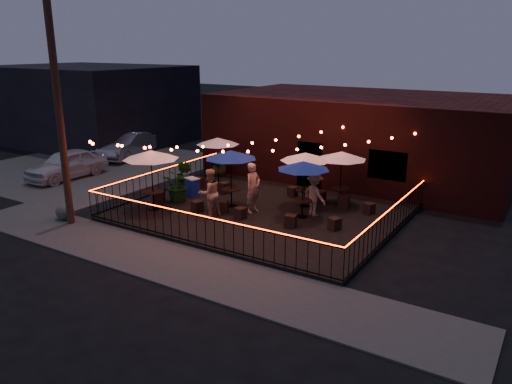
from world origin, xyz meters
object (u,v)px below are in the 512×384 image
at_px(utility_pole, 59,115).
at_px(cafe_table_2, 231,155).
at_px(cafe_table_1, 218,142).
at_px(boulder, 65,212).
at_px(cafe_table_4, 303,166).
at_px(cafe_table_0, 151,156).
at_px(cafe_table_3, 305,157).
at_px(cafe_table_5, 342,156).
at_px(cooler, 192,187).

xyz_separation_m(utility_pole, cafe_table_2, (4.00, 4.53, -1.79)).
height_order(cafe_table_1, boulder, cafe_table_1).
xyz_separation_m(utility_pole, cafe_table_4, (7.01, 4.81, -1.90)).
bearing_deg(cafe_table_0, cafe_table_2, 40.91).
bearing_deg(cafe_table_3, boulder, -139.90).
height_order(cafe_table_4, boulder, cafe_table_4).
distance_m(cafe_table_0, boulder, 3.80).
height_order(cafe_table_2, cafe_table_5, cafe_table_2).
bearing_deg(cooler, cafe_table_3, 32.61).
bearing_deg(cafe_table_5, cafe_table_0, -142.49).
xyz_separation_m(cafe_table_0, cafe_table_1, (-0.11, 4.39, -0.18)).
xyz_separation_m(cafe_table_2, cafe_table_5, (3.55, 2.50, -0.09)).
relative_size(cafe_table_0, cafe_table_3, 0.96).
height_order(cafe_table_0, cafe_table_3, cafe_table_0).
height_order(utility_pole, cooler, utility_pole).
relative_size(cafe_table_0, cafe_table_1, 1.07).
distance_m(utility_pole, cafe_table_0, 3.50).
bearing_deg(cafe_table_1, boulder, -107.37).
relative_size(cafe_table_0, boulder, 2.84).
bearing_deg(cafe_table_1, utility_pole, -103.00).
height_order(cafe_table_1, cafe_table_4, cafe_table_1).
distance_m(cafe_table_3, cooler, 5.07).
height_order(cafe_table_4, cafe_table_5, cafe_table_5).
distance_m(cafe_table_2, cooler, 2.75).
bearing_deg(cafe_table_4, utility_pole, -145.52).
distance_m(cafe_table_3, cafe_table_5, 1.47).
bearing_deg(cafe_table_1, cafe_table_5, 0.93).
relative_size(utility_pole, cafe_table_3, 3.27).
bearing_deg(cafe_table_2, utility_pole, -131.49).
distance_m(cafe_table_3, cafe_table_4, 1.35).
height_order(cafe_table_0, cafe_table_4, cafe_table_0).
height_order(cafe_table_1, cafe_table_3, cafe_table_3).
distance_m(cafe_table_5, boulder, 10.74).
bearing_deg(cafe_table_3, cafe_table_0, -143.62).
distance_m(cafe_table_0, cafe_table_4, 5.77).
distance_m(cafe_table_1, boulder, 7.31).
distance_m(utility_pole, cafe_table_4, 8.71).
height_order(utility_pole, cafe_table_2, utility_pole).
xyz_separation_m(cafe_table_1, cafe_table_4, (5.41, -2.12, -0.01)).
distance_m(cafe_table_0, cafe_table_3, 5.91).
distance_m(cafe_table_5, cooler, 6.36).
bearing_deg(cafe_table_1, cafe_table_2, -45.00).
relative_size(utility_pole, cafe_table_5, 3.65).
xyz_separation_m(utility_pole, cafe_table_3, (6.47, 6.04, -1.87)).
distance_m(cafe_table_2, cafe_table_4, 3.02).
bearing_deg(cafe_table_4, cafe_table_1, 158.61).
bearing_deg(cafe_table_5, cafe_table_2, -144.88).
bearing_deg(boulder, cafe_table_3, 40.10).
xyz_separation_m(cafe_table_1, cafe_table_3, (4.87, -0.89, 0.02)).
relative_size(cafe_table_4, boulder, 2.70).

